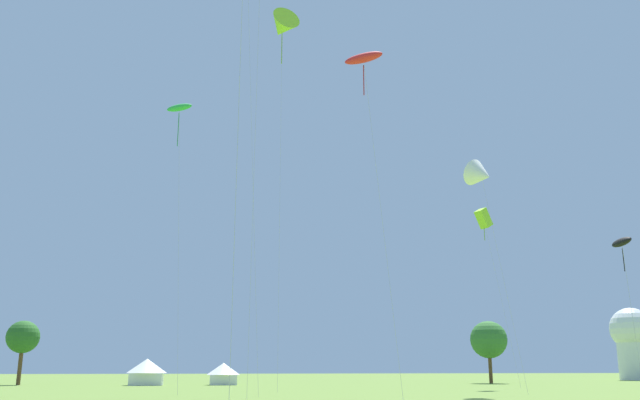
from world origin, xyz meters
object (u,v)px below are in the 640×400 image
object	(u,v)px
kite_red_parafoil	(363,59)
tree_distant_left	(23,337)
kite_white_delta	(481,175)
kite_green_parafoil	(179,108)
kite_lime_box	(484,219)
kite_black_parafoil	(622,242)
tree_distant_right	(489,340)
festival_tent_right	(147,371)
kite_lime_delta	(282,27)
observatory_dome	(633,339)
festival_tent_center	(223,373)

from	to	relation	value
kite_red_parafoil	tree_distant_left	distance (m)	55.10
kite_white_delta	kite_green_parafoil	xyz separation A→B (m)	(-24.15, 3.80, 5.53)
kite_lime_box	kite_black_parafoil	distance (m)	28.64
kite_lime_box	tree_distant_right	size ratio (longest dim) A/B	2.33
festival_tent_right	tree_distant_left	distance (m)	14.95
kite_lime_delta	tree_distant_left	distance (m)	45.41
kite_red_parafoil	kite_black_parafoil	xyz separation A→B (m)	(14.44, -2.43, -11.45)
kite_black_parafoil	tree_distant_right	bearing A→B (deg)	75.85
kite_red_parafoil	tree_distant_right	bearing A→B (deg)	58.87
kite_lime_box	observatory_dome	distance (m)	50.90
observatory_dome	kite_black_parafoil	bearing A→B (deg)	-124.45
kite_lime_box	festival_tent_center	bearing A→B (deg)	147.62
kite_green_parafoil	observatory_dome	distance (m)	81.16
kite_white_delta	tree_distant_left	size ratio (longest dim) A/B	2.60
kite_white_delta	kite_red_parafoil	xyz separation A→B (m)	(-12.47, -11.86, 3.40)
festival_tent_center	kite_black_parafoil	bearing A→B (deg)	-64.01
festival_tent_right	kite_lime_box	bearing A→B (deg)	-25.42
kite_red_parafoil	kite_white_delta	bearing A→B (deg)	43.55
observatory_dome	tree_distant_right	bearing A→B (deg)	-153.38
kite_black_parafoil	festival_tent_center	bearing A→B (deg)	115.99
kite_lime_delta	kite_black_parafoil	xyz separation A→B (m)	(17.42, -21.36, -23.52)
observatory_dome	kite_white_delta	bearing A→B (deg)	-133.30
festival_tent_center	observatory_dome	size ratio (longest dim) A/B	0.34
festival_tent_right	festival_tent_center	world-z (taller)	festival_tent_right
kite_red_parafoil	festival_tent_right	distance (m)	47.22
kite_lime_box	festival_tent_right	distance (m)	39.56
kite_red_parafoil	festival_tent_center	distance (m)	45.39
kite_green_parafoil	tree_distant_right	size ratio (longest dim) A/B	3.07
festival_tent_right	tree_distant_left	size ratio (longest dim) A/B	0.62
kite_white_delta	kite_green_parafoil	size ratio (longest dim) A/B	0.80
kite_lime_box	kite_lime_delta	distance (m)	27.27
kite_lime_box	tree_distant_left	xyz separation A→B (m)	(-47.16, 19.43, -11.21)
tree_distant_left	kite_green_parafoil	bearing A→B (deg)	-59.01
kite_red_parafoil	tree_distant_left	xyz separation A→B (m)	(-28.92, 44.38, -15.16)
kite_black_parafoil	observatory_dome	bearing A→B (deg)	55.55
tree_distant_left	kite_lime_delta	bearing A→B (deg)	-44.47
kite_black_parafoil	observatory_dome	size ratio (longest dim) A/B	0.86
kite_lime_box	observatory_dome	bearing A→B (deg)	41.20
kite_green_parafoil	kite_black_parafoil	size ratio (longest dim) A/B	2.48
festival_tent_center	tree_distant_left	distance (m)	22.96
kite_lime_box	tree_distant_left	size ratio (longest dim) A/B	2.49
kite_lime_box	kite_white_delta	distance (m)	14.31
festival_tent_center	observatory_dome	distance (m)	64.79
tree_distant_left	tree_distant_right	size ratio (longest dim) A/B	0.94
kite_white_delta	kite_black_parafoil	world-z (taller)	kite_white_delta
festival_tent_center	festival_tent_right	bearing A→B (deg)	180.00
kite_red_parafoil	tree_distant_right	xyz separation A→B (m)	(25.84, 42.78, -15.13)
kite_lime_delta	kite_green_parafoil	size ratio (longest dim) A/B	1.48
kite_white_delta	kite_lime_delta	bearing A→B (deg)	155.45
kite_red_parafoil	kite_black_parafoil	size ratio (longest dim) A/B	2.25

